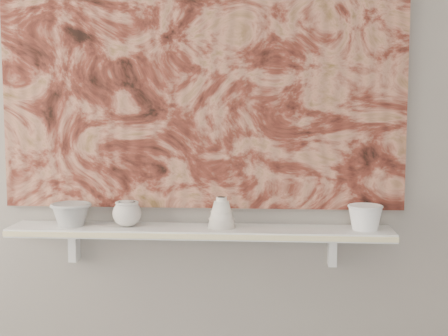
# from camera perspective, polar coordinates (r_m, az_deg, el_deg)

# --- Properties ---
(wall_back) EXTENTS (3.60, 0.00, 3.60)m
(wall_back) POSITION_cam_1_polar(r_m,az_deg,el_deg) (2.34, -2.06, 5.15)
(wall_back) COLOR gray
(wall_back) RESTS_ON floor
(shelf) EXTENTS (1.40, 0.18, 0.03)m
(shelf) POSITION_cam_1_polar(r_m,az_deg,el_deg) (2.29, -2.27, -5.81)
(shelf) COLOR white
(shelf) RESTS_ON wall_back
(shelf_stripe) EXTENTS (1.40, 0.01, 0.02)m
(shelf_stripe) POSITION_cam_1_polar(r_m,az_deg,el_deg) (2.20, -2.54, -6.31)
(shelf_stripe) COLOR beige
(shelf_stripe) RESTS_ON shelf
(bracket_left) EXTENTS (0.03, 0.06, 0.12)m
(bracket_left) POSITION_cam_1_polar(r_m,az_deg,el_deg) (2.47, -13.54, -6.89)
(bracket_left) COLOR white
(bracket_left) RESTS_ON wall_back
(bracket_right) EXTENTS (0.03, 0.06, 0.12)m
(bracket_right) POSITION_cam_1_polar(r_m,az_deg,el_deg) (2.37, 9.86, -7.36)
(bracket_right) COLOR white
(bracket_right) RESTS_ON wall_back
(painting) EXTENTS (1.50, 0.02, 1.10)m
(painting) POSITION_cam_1_polar(r_m,az_deg,el_deg) (2.33, -2.12, 9.82)
(painting) COLOR maroon
(painting) RESTS_ON wall_back
(house_motif) EXTENTS (0.09, 0.00, 0.08)m
(house_motif) POSITION_cam_1_polar(r_m,az_deg,el_deg) (2.31, 9.04, 2.15)
(house_motif) COLOR black
(house_motif) RESTS_ON painting
(bowl_grey) EXTENTS (0.19, 0.19, 0.09)m
(bowl_grey) POSITION_cam_1_polar(r_m,az_deg,el_deg) (2.38, -13.81, -4.10)
(bowl_grey) COLOR #9B9B98
(bowl_grey) RESTS_ON shelf
(cup_cream) EXTENTS (0.12, 0.12, 0.10)m
(cup_cream) POSITION_cam_1_polar(r_m,az_deg,el_deg) (2.33, -8.85, -4.12)
(cup_cream) COLOR beige
(cup_cream) RESTS_ON shelf
(bell_vessel) EXTENTS (0.12, 0.12, 0.11)m
(bell_vessel) POSITION_cam_1_polar(r_m,az_deg,el_deg) (2.27, -0.23, -4.08)
(bell_vessel) COLOR silver
(bell_vessel) RESTS_ON shelf
(bowl_white) EXTENTS (0.16, 0.16, 0.09)m
(bowl_white) POSITION_cam_1_polar(r_m,az_deg,el_deg) (2.30, 12.78, -4.41)
(bowl_white) COLOR white
(bowl_white) RESTS_ON shelf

